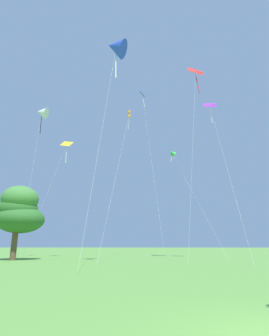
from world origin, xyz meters
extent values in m
cube|color=purple|center=(5.90, 28.54, 19.12)|extent=(1.96, 1.30, 1.25)
cylinder|color=#3F382D|center=(5.90, 28.54, 19.12)|extent=(1.57, 0.62, 0.38)
cylinder|color=silver|center=(5.98, 28.59, 17.57)|extent=(0.29, 0.21, 1.83)
cylinder|color=silver|center=(5.64, 22.98, 9.49)|extent=(0.53, 11.14, 18.98)
cube|color=black|center=(-2.85, 37.90, 26.23)|extent=(1.17, 1.56, 1.09)
cylinder|color=#3F382D|center=(-2.85, 37.90, 26.23)|extent=(0.91, 0.63, 0.51)
cylinder|color=silver|center=(-2.66, 37.86, 24.78)|extent=(0.46, 0.14, 2.02)
cylinder|color=silver|center=(-1.67, 32.74, 13.07)|extent=(2.38, 10.33, 26.13)
cube|color=orange|center=(-4.53, 27.59, 17.83)|extent=(0.42, 0.42, 0.43)
cube|color=orange|center=(-4.53, 27.59, 17.27)|extent=(0.42, 0.42, 0.43)
cylinder|color=#3F382D|center=(-4.53, 27.59, 17.55)|extent=(0.02, 0.02, 0.81)
cylinder|color=silver|center=(-4.59, 27.67, 16.34)|extent=(0.18, 0.22, 1.70)
cylinder|color=silver|center=(-5.51, 22.77, 8.73)|extent=(1.98, 9.65, 17.47)
cube|color=yellow|center=(-13.28, 31.19, 14.97)|extent=(1.79, 1.15, 1.14)
cylinder|color=#3F382D|center=(-13.28, 31.19, 14.97)|extent=(1.26, 0.64, 0.42)
cylinder|color=silver|center=(-13.24, 31.10, 13.30)|extent=(0.17, 0.27, 2.27)
cylinder|color=silver|center=(-14.72, 28.95, 7.43)|extent=(2.91, 4.48, 14.85)
cube|color=red|center=(4.13, 27.55, 23.53)|extent=(2.42, 1.26, 2.02)
cylinder|color=#3F382D|center=(4.13, 27.55, 23.53)|extent=(1.77, 0.69, 1.11)
cylinder|color=red|center=(4.29, 27.44, 21.43)|extent=(0.47, 0.36, 2.61)
cylinder|color=silver|center=(2.38, 23.03, 11.68)|extent=(3.52, 9.06, 23.35)
cone|color=green|center=(1.54, 35.56, 14.94)|extent=(1.45, 1.43, 1.18)
cylinder|color=silver|center=(1.41, 35.43, 14.01)|extent=(0.31, 0.34, 1.13)
cylinder|color=silver|center=(3.47, 29.68, 7.43)|extent=(3.88, 11.77, 14.87)
cone|color=white|center=(-16.93, 30.62, 19.46)|extent=(1.65, 1.62, 1.87)
cylinder|color=black|center=(-16.92, 30.62, 17.56)|extent=(0.14, 0.12, 2.48)
cylinder|color=silver|center=(-16.55, 28.23, 9.66)|extent=(0.79, 4.80, 19.31)
cone|color=blue|center=(-5.39, 18.42, 20.19)|extent=(2.43, 2.20, 2.41)
cylinder|color=silver|center=(-5.35, 18.26, 17.99)|extent=(0.21, 0.46, 2.83)
cylinder|color=silver|center=(-5.91, 14.69, 10.01)|extent=(1.04, 7.47, 20.02)
cylinder|color=brown|center=(-16.53, 25.48, 3.04)|extent=(0.61, 0.61, 6.08)
ellipsoid|color=#2D6628|center=(-16.43, 26.07, 4.26)|extent=(5.25, 5.25, 2.99)
ellipsoid|color=#2D6628|center=(-16.71, 25.88, 5.35)|extent=(4.26, 4.26, 2.82)
ellipsoid|color=#427F38|center=(-16.47, 25.60, 6.45)|extent=(3.99, 3.99, 2.92)
camera|label=1|loc=(-2.84, -5.00, 1.51)|focal=30.23mm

